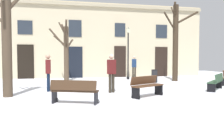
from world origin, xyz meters
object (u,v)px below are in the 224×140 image
streetlamp (128,48)px  person_crossing_plaza (48,70)px  tree_right_of_center (66,50)px  tree_foreground (7,32)px  bench_near_center_tree (147,86)px  tree_center (176,40)px  person_by_shop_door (112,71)px  person_near_bench (134,65)px  bench_back_to_back_left (74,91)px  litter_bin (154,76)px  bench_by_litter_bin (216,81)px

streetlamp → person_crossing_plaza: streetlamp is taller
tree_right_of_center → streetlamp: bearing=6.7°
tree_foreground → bench_near_center_tree: size_ratio=3.07×
tree_center → person_by_shop_door: 7.51m
tree_center → person_near_bench: (-2.06, 3.19, -1.89)m
tree_center → streetlamp: 3.59m
streetlamp → tree_foreground: bearing=-137.2°
tree_center → streetlamp: (-2.93, 2.01, -0.48)m
bench_near_center_tree → tree_center: bearing=23.8°
bench_back_to_back_left → bench_near_center_tree: bench_near_center_tree is taller
tree_right_of_center → streetlamp: size_ratio=1.06×
bench_back_to_back_left → bench_near_center_tree: 3.23m
tree_center → person_crossing_plaza: (-8.63, -3.47, -1.89)m
streetlamp → person_near_bench: 2.04m
tree_foreground → person_by_shop_door: tree_foreground is taller
bench_back_to_back_left → person_crossing_plaza: person_crossing_plaza is taller
streetlamp → person_by_shop_door: 7.25m
litter_bin → person_crossing_plaza: bearing=-157.7°
tree_foreground → bench_by_litter_bin: tree_foreground is taller
tree_center → person_by_shop_door: bearing=-141.3°
person_by_shop_door → person_near_bench: 8.54m
litter_bin → bench_near_center_tree: size_ratio=0.52×
bench_by_litter_bin → bench_near_center_tree: 4.35m
bench_back_to_back_left → bench_near_center_tree: (3.09, 0.94, 0.00)m
litter_bin → person_crossing_plaza: person_crossing_plaza is taller
litter_bin → person_by_shop_door: (-3.78, -3.84, 0.60)m
litter_bin → bench_back_to_back_left: litter_bin is taller
tree_foreground → litter_bin: 9.54m
streetlamp → person_crossing_plaza: (-5.69, -5.48, -1.41)m
person_crossing_plaza → person_by_shop_door: (2.95, -1.08, 0.00)m
person_crossing_plaza → person_near_bench: bearing=-41.9°
tree_foreground → person_by_shop_door: bearing=2.5°
person_crossing_plaza → litter_bin: bearing=-65.0°
person_by_shop_door → bench_by_litter_bin: bearing=-26.0°
tree_center → bench_by_litter_bin: 5.48m
tree_center → person_near_bench: size_ratio=3.01×
bench_back_to_back_left → person_near_bench: size_ratio=0.95×
litter_bin → bench_by_litter_bin: bearing=-68.8°
tree_foreground → person_near_bench: (8.16, 7.94, -1.71)m
tree_right_of_center → person_by_shop_door: size_ratio=2.31×
litter_bin → person_by_shop_door: size_ratio=0.47×
bench_by_litter_bin → person_crossing_plaza: bearing=-52.8°
tree_center → tree_right_of_center: 7.85m
tree_foreground → bench_near_center_tree: 6.32m
tree_right_of_center → bench_near_center_tree: 8.32m
bench_by_litter_bin → tree_right_of_center: bearing=-83.7°
bench_by_litter_bin → person_crossing_plaza: person_crossing_plaza is taller
bench_back_to_back_left → person_near_bench: person_near_bench is taller
streetlamp → litter_bin: (1.04, -2.72, -2.01)m
person_crossing_plaza → bench_near_center_tree: bearing=-118.8°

